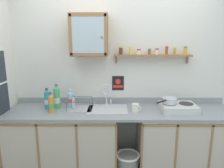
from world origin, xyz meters
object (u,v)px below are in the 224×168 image
Objects in this scene: bottle_soda_green_0 at (57,98)px; warning_sign at (118,83)px; trash_bin at (128,168)px; dish_rack at (79,108)px; mug at (135,108)px; bottle_juice_amber_2 at (51,104)px; hot_plate_stove at (178,107)px; sink at (107,110)px; bottle_detergent_teal_3 at (47,100)px; wall_cabinet at (89,35)px; saucepan at (169,100)px; bottle_water_blue_1 at (71,100)px.

bottle_soda_green_0 is 0.85m from warning_sign.
dish_rack is at bearing 162.18° from trash_bin.
warning_sign is (-0.21, 0.36, 0.23)m from mug.
mug is (1.02, -0.14, -0.09)m from bottle_soda_green_0.
bottle_soda_green_0 is 1.24× the size of bottle_juice_amber_2.
bottle_juice_amber_2 is at bearing -178.47° from mug.
bottle_soda_green_0 is 0.17m from bottle_juice_amber_2.
hot_plate_stove is 3.95× the size of mug.
bottle_soda_green_0 is at bearing -164.61° from warning_sign.
trash_bin is at bearing -38.94° from sink.
bottle_detergent_teal_3 is 0.86× the size of dish_rack.
trash_bin is (0.63, -0.20, -0.73)m from dish_rack.
wall_cabinet is at bearing 42.85° from dish_rack.
trash_bin is (-0.64, -0.16, -0.76)m from hot_plate_stove.
saucepan is 0.57× the size of wall_cabinet.
bottle_juice_amber_2 is 1.05m from mug.
trash_bin is (1.04, -0.23, -0.83)m from bottle_detergent_teal_3.
bottle_water_blue_1 reaches higher than saucepan.
mug is 0.78m from trash_bin.
trash_bin is (-0.09, -0.12, -0.76)m from mug.
sink is 1.98× the size of bottle_juice_amber_2.
hot_plate_stove is at bearing 2.44° from bottle_juice_amber_2.
saucepan and dish_rack have the same top height.
saucepan is 1.48m from bottle_juice_amber_2.
dish_rack is 0.94m from wall_cabinet.
mug is (-0.55, -0.04, 0.01)m from hot_plate_stove.
bottle_juice_amber_2 is at bearing -160.89° from dish_rack.
saucepan is 0.93× the size of bottle_soda_green_0.
saucepan is 1.57m from bottle_detergent_teal_3.
bottle_soda_green_0 is at bearing -170.37° from wall_cabinet.
sink is at bearing 165.23° from mug.
sink reaches higher than hot_plate_stove.
warning_sign is at bearing 21.86° from wall_cabinet.
bottle_soda_green_0 is (-1.45, 0.08, 0.01)m from saucepan.
bottle_juice_amber_2 is (-1.48, -0.09, -0.02)m from saucepan.
hot_plate_stove is 0.85× the size of wall_cabinet.
warning_sign is at bearing 28.66° from dish_rack.
wall_cabinet is at bearing -158.14° from warning_sign.
saucepan is at bearing 18.60° from trash_bin.
sink is 0.90m from hot_plate_stove.
bottle_water_blue_1 is at bearing -160.76° from warning_sign.
dish_rack is at bearing -26.57° from bottle_water_blue_1.
bottle_detergent_teal_3 is at bearing 178.88° from sink.
bottle_soda_green_0 is 0.33m from dish_rack.
wall_cabinet reaches higher than bottle_detergent_teal_3.
bottle_detergent_teal_3 is 0.68× the size of trash_bin.
bottle_soda_green_0 is 1.58× the size of warning_sign.
hot_plate_stove is 1.71× the size of bottle_juice_amber_2.
bottle_juice_amber_2 is 0.94× the size of bottle_detergent_teal_3.
mug reaches higher than trash_bin.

